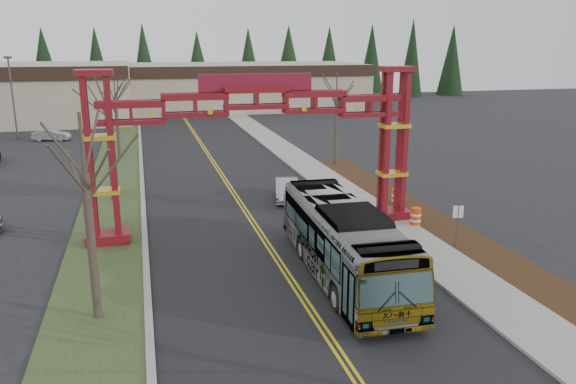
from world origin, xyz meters
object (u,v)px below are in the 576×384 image
object	(u,v)px
gateway_arch	(256,124)
bare_tree_median_far	(116,103)
light_pole_far	(12,92)
barrel_mid	(396,197)
transit_bus	(343,241)
street_sign	(458,218)
silver_sedan	(287,190)
barrel_south	(416,217)
barrel_north	(400,198)
bare_tree_median_near	(85,174)
bare_tree_median_mid	(106,106)
bare_tree_right_far	(337,98)
parked_car_far_a	(52,135)
retail_building_east	(240,86)

from	to	relation	value
gateway_arch	bare_tree_median_far	bearing A→B (deg)	108.97
bare_tree_median_far	light_pole_far	bearing A→B (deg)	128.35
light_pole_far	barrel_mid	bearing A→B (deg)	-50.35
transit_bus	street_sign	distance (m)	6.97
silver_sedan	light_pole_far	world-z (taller)	light_pole_far
gateway_arch	barrel_south	distance (m)	10.48
gateway_arch	barrel_north	distance (m)	11.66
gateway_arch	silver_sedan	xyz separation A→B (m)	(3.17, 5.78, -5.29)
street_sign	barrel_south	distance (m)	3.99
bare_tree_median_near	light_pole_far	xyz separation A→B (m)	(-11.12, 45.93, -0.53)
bare_tree_median_near	bare_tree_median_mid	xyz separation A→B (m)	(0.00, 17.02, 0.66)
light_pole_far	street_sign	xyz separation A→B (m)	(28.22, -42.77, -3.45)
bare_tree_median_mid	street_sign	distance (m)	22.49
bare_tree_median_far	bare_tree_right_far	size ratio (longest dim) A/B	0.89
bare_tree_median_near	light_pole_far	size ratio (longest dim) A/B	0.89
parked_car_far_a	bare_tree_median_near	distance (m)	44.56
retail_building_east	bare_tree_median_mid	distance (m)	56.57
barrel_mid	retail_building_east	bearing A→B (deg)	89.64
gateway_arch	bare_tree_median_mid	xyz separation A→B (m)	(-8.00, 8.40, 0.31)
bare_tree_median_far	street_sign	distance (m)	33.60
transit_bus	barrel_mid	size ratio (longest dim) A/B	11.18
retail_building_east	street_sign	xyz separation A→B (m)	(-0.90, -67.41, -1.87)
bare_tree_median_mid	barrel_mid	size ratio (longest dim) A/B	7.85
bare_tree_median_near	barrel_mid	world-z (taller)	bare_tree_median_near
bare_tree_right_far	light_pole_far	size ratio (longest dim) A/B	0.89
bare_tree_right_far	barrel_north	distance (m)	13.81
barrel_north	gateway_arch	bearing A→B (deg)	-164.90
silver_sedan	transit_bus	bearing A→B (deg)	-80.88
bare_tree_median_mid	street_sign	bearing A→B (deg)	-39.01
bare_tree_median_far	street_sign	world-z (taller)	bare_tree_median_far
barrel_mid	barrel_north	size ratio (longest dim) A/B	1.21
silver_sedan	light_pole_far	bearing A→B (deg)	137.91
retail_building_east	bare_tree_median_near	xyz separation A→B (m)	(-18.00, -70.57, 2.12)
bare_tree_right_far	gateway_arch	bearing A→B (deg)	-122.95
gateway_arch	bare_tree_right_far	size ratio (longest dim) A/B	2.32
bare_tree_right_far	light_pole_far	bearing A→B (deg)	143.07
silver_sedan	street_sign	xyz separation A→B (m)	(5.93, -11.23, 0.96)
bare_tree_median_far	retail_building_east	bearing A→B (deg)	65.05
silver_sedan	barrel_north	world-z (taller)	silver_sedan
transit_bus	barrel_mid	bearing A→B (deg)	55.79
gateway_arch	bare_tree_right_far	distance (m)	18.39
bare_tree_median_near	bare_tree_median_far	distance (m)	31.89
bare_tree_median_far	barrel_south	distance (m)	30.37
parked_car_far_a	barrel_mid	distance (m)	40.89
bare_tree_median_near	transit_bus	bearing A→B (deg)	7.63
bare_tree_median_far	barrel_south	bearing A→B (deg)	-55.96
barrel_south	barrel_north	world-z (taller)	barrel_south
bare_tree_median_near	barrel_north	bearing A→B (deg)	32.24
retail_building_east	silver_sedan	xyz separation A→B (m)	(-6.83, -56.18, -2.82)
transit_bus	bare_tree_median_far	distance (m)	32.38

